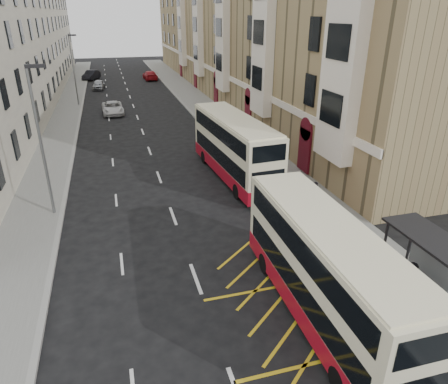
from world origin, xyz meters
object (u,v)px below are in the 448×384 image
object	(u,v)px
double_decker_front	(324,271)
car_dark	(91,75)
pedestrian_mid	(411,283)
pedestrian_far	(314,198)
pedestrian_near	(437,335)
car_silver	(99,85)
car_red	(150,75)
bus_shelter	(445,263)
street_lamp_near	(40,135)
white_van	(113,108)
street_lamp_far	(73,66)
double_decker_rear	(234,148)

from	to	relation	value
double_decker_front	car_dark	size ratio (longest dim) A/B	2.13
pedestrian_mid	pedestrian_far	world-z (taller)	pedestrian_far
pedestrian_near	car_silver	size ratio (longest dim) A/B	0.42
pedestrian_mid	car_red	bearing A→B (deg)	90.38
pedestrian_near	car_dark	bearing A→B (deg)	-118.52
car_silver	car_red	world-z (taller)	car_red
bus_shelter	car_silver	bearing A→B (deg)	103.00
street_lamp_near	pedestrian_near	bearing A→B (deg)	-48.05
street_lamp_near	car_red	size ratio (longest dim) A/B	1.58
car_silver	car_red	size ratio (longest dim) A/B	0.78
pedestrian_near	street_lamp_near	bearing A→B (deg)	-86.72
pedestrian_far	white_van	xyz separation A→B (m)	(-10.03, 28.41, -0.42)
car_silver	car_dark	bearing A→B (deg)	102.86
street_lamp_far	white_van	size ratio (longest dim) A/B	1.66
street_lamp_far	car_red	world-z (taller)	street_lamp_far
bus_shelter	pedestrian_far	xyz separation A→B (m)	(-0.77, 8.32, -1.05)
double_decker_front	white_van	distance (m)	36.45
street_lamp_near	car_silver	size ratio (longest dim) A/B	2.02
white_van	car_silver	world-z (taller)	car_silver
car_dark	car_red	size ratio (longest dim) A/B	0.91
pedestrian_far	car_dark	distance (m)	56.75
street_lamp_far	pedestrian_mid	distance (m)	44.30
street_lamp_near	pedestrian_mid	xyz separation A→B (m)	(13.88, -11.92, -3.59)
double_decker_front	pedestrian_near	size ratio (longest dim) A/B	5.95
bus_shelter	car_dark	distance (m)	65.05
double_decker_front	pedestrian_near	xyz separation A→B (m)	(2.57, -2.83, -1.02)
pedestrian_near	pedestrian_mid	size ratio (longest dim) A/B	0.93
white_van	car_dark	bearing A→B (deg)	93.78
pedestrian_near	car_silver	bearing A→B (deg)	-117.90
car_silver	car_red	xyz separation A→B (m)	(8.36, 7.27, 0.06)
double_decker_front	pedestrian_mid	world-z (taller)	double_decker_front
double_decker_rear	car_dark	size ratio (longest dim) A/B	2.29
double_decker_front	pedestrian_far	distance (m)	8.32
pedestrian_far	white_van	bearing A→B (deg)	-29.13
bus_shelter	double_decker_front	size ratio (longest dim) A/B	0.43
double_decker_rear	car_red	world-z (taller)	double_decker_rear
pedestrian_near	car_red	distance (m)	62.78
white_van	car_silver	distance (m)	16.87
white_van	car_dark	distance (m)	27.02
street_lamp_far	car_dark	xyz separation A→B (m)	(1.15, 21.21, -3.87)
car_dark	car_red	xyz separation A→B (m)	(9.55, -2.82, -0.03)
white_van	car_silver	bearing A→B (deg)	93.23
street_lamp_near	car_silver	distance (m)	41.38
double_decker_front	car_silver	bearing A→B (deg)	99.53
street_lamp_far	double_decker_rear	size ratio (longest dim) A/B	0.75
pedestrian_mid	car_silver	world-z (taller)	pedestrian_mid
bus_shelter	pedestrian_mid	bearing A→B (deg)	149.89
pedestrian_mid	car_silver	bearing A→B (deg)	99.64
bus_shelter	double_decker_rear	world-z (taller)	double_decker_rear
car_red	double_decker_rear	bearing A→B (deg)	88.83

